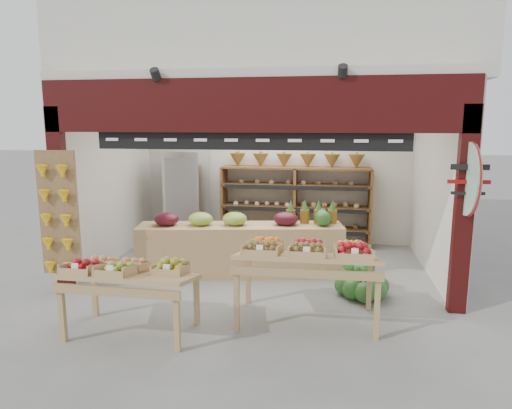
% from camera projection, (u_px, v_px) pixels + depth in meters
% --- Properties ---
extents(ground, '(60.00, 60.00, 0.00)m').
position_uv_depth(ground, '(259.00, 274.00, 7.40)').
color(ground, slate).
rests_on(ground, ground).
extents(shop_structure, '(6.36, 5.12, 5.40)m').
position_uv_depth(shop_structure, '(273.00, 39.00, 8.27)').
color(shop_structure, beige).
rests_on(shop_structure, ground).
extents(banana_board, '(0.60, 0.15, 1.80)m').
position_uv_depth(banana_board, '(58.00, 216.00, 6.49)').
color(banana_board, olive).
rests_on(banana_board, ground).
extents(gift_sign, '(0.04, 0.93, 0.92)m').
position_uv_depth(gift_sign, '(469.00, 179.00, 5.55)').
color(gift_sign, '#A3CDB4').
rests_on(gift_sign, ground).
extents(back_shelving, '(2.96, 0.49, 1.83)m').
position_uv_depth(back_shelving, '(295.00, 187.00, 9.03)').
color(back_shelving, brown).
rests_on(back_shelving, ground).
extents(refrigerator, '(0.76, 0.76, 1.88)m').
position_uv_depth(refrigerator, '(187.00, 198.00, 9.10)').
color(refrigerator, silver).
rests_on(refrigerator, ground).
extents(cardboard_stack, '(0.96, 0.70, 0.59)m').
position_uv_depth(cardboard_stack, '(186.00, 252.00, 7.90)').
color(cardboard_stack, silver).
rests_on(cardboard_stack, ground).
extents(mid_counter, '(3.32, 1.19, 1.04)m').
position_uv_depth(mid_counter, '(240.00, 247.00, 7.35)').
color(mid_counter, tan).
rests_on(mid_counter, ground).
extents(display_table_left, '(1.47, 0.83, 0.95)m').
position_uv_depth(display_table_left, '(124.00, 272.00, 5.27)').
color(display_table_left, tan).
rests_on(display_table_left, ground).
extents(display_table_right, '(1.74, 0.99, 1.09)m').
position_uv_depth(display_table_right, '(307.00, 253.00, 5.56)').
color(display_table_right, tan).
rests_on(display_table_right, ground).
extents(watermelon_pile, '(0.77, 0.74, 0.56)m').
position_uv_depth(watermelon_pile, '(362.00, 282.00, 6.45)').
color(watermelon_pile, '#184919').
rests_on(watermelon_pile, ground).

